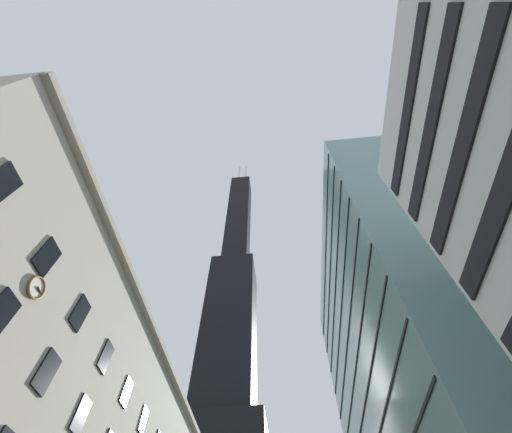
% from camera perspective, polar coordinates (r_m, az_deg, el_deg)
% --- Properties ---
extents(dark_skyscraper, '(23.47, 23.47, 200.91)m').
position_cam_1_polar(dark_skyscraper, '(108.04, -5.08, -24.65)').
color(dark_skyscraper, black).
rests_on(dark_skyscraper, ground).
extents(glass_office_midrise, '(14.35, 40.60, 47.78)m').
position_cam_1_polar(glass_office_midrise, '(46.73, 26.31, -23.10)').
color(glass_office_midrise, gray).
rests_on(glass_office_midrise, ground).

